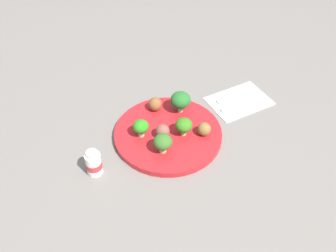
{
  "coord_description": "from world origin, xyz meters",
  "views": [
    {
      "loc": [
        -0.34,
        -0.62,
        0.71
      ],
      "look_at": [
        0.0,
        0.0,
        0.04
      ],
      "focal_mm": 40.97,
      "sensor_mm": 36.0,
      "label": 1
    }
  ],
  "objects_px": {
    "yogurt_bottle": "(94,163)",
    "plate": "(168,134)",
    "broccoli_floret_far_rim": "(181,100)",
    "broccoli_floret_mid_left": "(141,127)",
    "broccoli_floret_back_left": "(184,125)",
    "broccoli_floret_mid_right": "(163,142)",
    "knife": "(245,102)",
    "napkin": "(239,101)",
    "meatball_far_rim": "(163,131)",
    "meatball_mid_right": "(204,129)",
    "fork": "(238,95)",
    "meatball_near_rim": "(155,104)"
  },
  "relations": [
    {
      "from": "broccoli_floret_back_left",
      "to": "broccoli_floret_mid_right",
      "type": "relative_size",
      "value": 0.96
    },
    {
      "from": "broccoli_floret_mid_right",
      "to": "yogurt_bottle",
      "type": "relative_size",
      "value": 0.74
    },
    {
      "from": "broccoli_floret_far_rim",
      "to": "napkin",
      "type": "bearing_deg",
      "value": -9.19
    },
    {
      "from": "meatball_far_rim",
      "to": "yogurt_bottle",
      "type": "distance_m",
      "value": 0.19
    },
    {
      "from": "meatball_far_rim",
      "to": "fork",
      "type": "bearing_deg",
      "value": 10.98
    },
    {
      "from": "napkin",
      "to": "plate",
      "type": "bearing_deg",
      "value": -173.76
    },
    {
      "from": "meatball_mid_right",
      "to": "fork",
      "type": "height_order",
      "value": "meatball_mid_right"
    },
    {
      "from": "broccoli_floret_far_rim",
      "to": "broccoli_floret_mid_left",
      "type": "height_order",
      "value": "broccoli_floret_far_rim"
    },
    {
      "from": "meatball_far_rim",
      "to": "napkin",
      "type": "height_order",
      "value": "meatball_far_rim"
    },
    {
      "from": "meatball_far_rim",
      "to": "meatball_mid_right",
      "type": "xyz_separation_m",
      "value": [
        0.1,
        -0.04,
        -0.0
      ]
    },
    {
      "from": "broccoli_floret_back_left",
      "to": "meatball_near_rim",
      "type": "height_order",
      "value": "broccoli_floret_back_left"
    },
    {
      "from": "broccoli_floret_far_rim",
      "to": "broccoli_floret_back_left",
      "type": "distance_m",
      "value": 0.09
    },
    {
      "from": "broccoli_floret_far_rim",
      "to": "broccoli_floret_back_left",
      "type": "bearing_deg",
      "value": -114.56
    },
    {
      "from": "yogurt_bottle",
      "to": "meatball_far_rim",
      "type": "bearing_deg",
      "value": 4.8
    },
    {
      "from": "broccoli_floret_mid_right",
      "to": "napkin",
      "type": "relative_size",
      "value": 0.3
    },
    {
      "from": "broccoli_floret_mid_right",
      "to": "meatball_near_rim",
      "type": "relative_size",
      "value": 1.37
    },
    {
      "from": "broccoli_floret_back_left",
      "to": "napkin",
      "type": "bearing_deg",
      "value": 13.98
    },
    {
      "from": "broccoli_floret_back_left",
      "to": "meatball_far_rim",
      "type": "bearing_deg",
      "value": 160.18
    },
    {
      "from": "yogurt_bottle",
      "to": "plate",
      "type": "bearing_deg",
      "value": 6.67
    },
    {
      "from": "napkin",
      "to": "broccoli_floret_far_rim",
      "type": "bearing_deg",
      "value": 170.81
    },
    {
      "from": "broccoli_floret_mid_left",
      "to": "meatball_far_rim",
      "type": "relative_size",
      "value": 1.3
    },
    {
      "from": "broccoli_floret_far_rim",
      "to": "broccoli_floret_mid_left",
      "type": "distance_m",
      "value": 0.14
    },
    {
      "from": "meatball_mid_right",
      "to": "yogurt_bottle",
      "type": "height_order",
      "value": "yogurt_bottle"
    },
    {
      "from": "broccoli_floret_mid_left",
      "to": "broccoli_floret_back_left",
      "type": "xyz_separation_m",
      "value": [
        0.1,
        -0.05,
        0.0
      ]
    },
    {
      "from": "meatball_mid_right",
      "to": "fork",
      "type": "bearing_deg",
      "value": 28.27
    },
    {
      "from": "broccoli_floret_mid_right",
      "to": "meatball_far_rim",
      "type": "bearing_deg",
      "value": 62.85
    },
    {
      "from": "plate",
      "to": "meatball_near_rim",
      "type": "relative_size",
      "value": 7.52
    },
    {
      "from": "broccoli_floret_far_rim",
      "to": "fork",
      "type": "xyz_separation_m",
      "value": [
        0.19,
        -0.01,
        -0.05
      ]
    },
    {
      "from": "broccoli_floret_far_rim",
      "to": "meatball_mid_right",
      "type": "relative_size",
      "value": 1.72
    },
    {
      "from": "plate",
      "to": "broccoli_floret_mid_left",
      "type": "relative_size",
      "value": 5.91
    },
    {
      "from": "plate",
      "to": "broccoli_floret_mid_right",
      "type": "distance_m",
      "value": 0.08
    },
    {
      "from": "broccoli_floret_far_rim",
      "to": "yogurt_bottle",
      "type": "distance_m",
      "value": 0.29
    },
    {
      "from": "meatball_near_rim",
      "to": "fork",
      "type": "xyz_separation_m",
      "value": [
        0.24,
        -0.05,
        -0.03
      ]
    },
    {
      "from": "broccoli_floret_far_rim",
      "to": "meatball_mid_right",
      "type": "bearing_deg",
      "value": -85.66
    },
    {
      "from": "plate",
      "to": "meatball_mid_right",
      "type": "xyz_separation_m",
      "value": [
        0.08,
        -0.05,
        0.03
      ]
    },
    {
      "from": "meatball_mid_right",
      "to": "knife",
      "type": "height_order",
      "value": "meatball_mid_right"
    },
    {
      "from": "fork",
      "to": "yogurt_bottle",
      "type": "bearing_deg",
      "value": -171.52
    },
    {
      "from": "knife",
      "to": "meatball_far_rim",
      "type": "bearing_deg",
      "value": -176.41
    },
    {
      "from": "broccoli_floret_back_left",
      "to": "fork",
      "type": "bearing_deg",
      "value": 17.72
    },
    {
      "from": "broccoli_floret_mid_left",
      "to": "meatball_far_rim",
      "type": "xyz_separation_m",
      "value": [
        0.05,
        -0.03,
        -0.01
      ]
    },
    {
      "from": "broccoli_floret_mid_left",
      "to": "broccoli_floret_back_left",
      "type": "relative_size",
      "value": 0.96
    },
    {
      "from": "broccoli_floret_mid_right",
      "to": "meatball_far_rim",
      "type": "relative_size",
      "value": 1.4
    },
    {
      "from": "broccoli_floret_far_rim",
      "to": "broccoli_floret_mid_right",
      "type": "height_order",
      "value": "broccoli_floret_far_rim"
    },
    {
      "from": "knife",
      "to": "broccoli_floret_mid_right",
      "type": "bearing_deg",
      "value": -168.11
    },
    {
      "from": "napkin",
      "to": "fork",
      "type": "relative_size",
      "value": 1.41
    },
    {
      "from": "broccoli_floret_back_left",
      "to": "napkin",
      "type": "relative_size",
      "value": 0.29
    },
    {
      "from": "knife",
      "to": "fork",
      "type": "bearing_deg",
      "value": 89.26
    },
    {
      "from": "knife",
      "to": "napkin",
      "type": "bearing_deg",
      "value": 111.43
    },
    {
      "from": "broccoli_floret_mid_right",
      "to": "knife",
      "type": "relative_size",
      "value": 0.35
    },
    {
      "from": "fork",
      "to": "yogurt_bottle",
      "type": "height_order",
      "value": "yogurt_bottle"
    }
  ]
}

